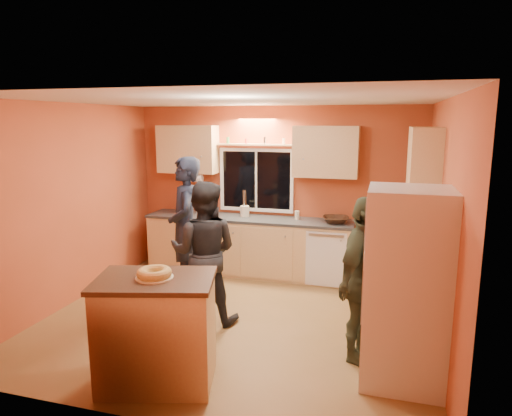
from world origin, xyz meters
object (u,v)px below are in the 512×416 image
(person_right, at_px, (363,280))
(person_left, at_px, (186,228))
(island, at_px, (157,330))
(refrigerator, at_px, (406,287))
(person_center, at_px, (204,253))

(person_right, bearing_deg, person_left, 83.03)
(island, height_order, person_left, person_left)
(refrigerator, bearing_deg, person_left, 153.79)
(person_right, bearing_deg, refrigerator, -107.22)
(person_right, bearing_deg, person_center, 94.78)
(person_left, bearing_deg, refrigerator, 38.61)
(refrigerator, distance_m, person_right, 0.48)
(refrigerator, relative_size, person_left, 0.94)
(person_right, bearing_deg, island, 135.68)
(island, distance_m, person_left, 2.17)
(person_left, height_order, person_center, person_left)
(person_center, height_order, person_right, person_center)
(island, distance_m, person_right, 2.01)
(person_center, xyz_separation_m, person_right, (1.85, -0.42, -0.01))
(person_left, xyz_separation_m, person_right, (2.39, -1.10, -0.12))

